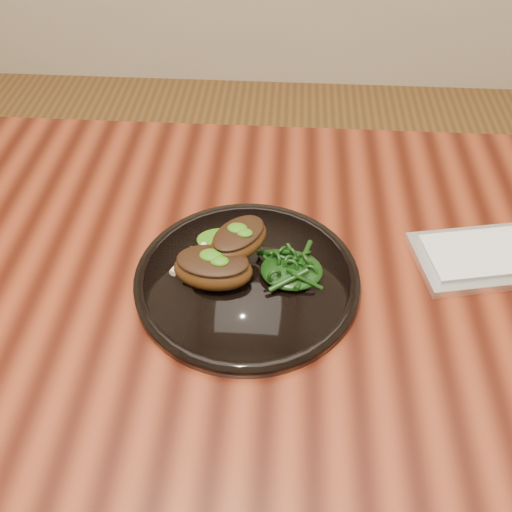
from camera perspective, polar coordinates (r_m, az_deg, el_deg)
The scene contains 6 objects.
desk at distance 0.89m, azimuth 1.67°, elevation -5.65°, with size 1.60×0.80×0.75m.
plate at distance 0.81m, azimuth -0.90°, elevation -2.34°, with size 0.32×0.32×0.02m.
lamb_chop_front at distance 0.78m, azimuth -4.36°, elevation -1.15°, with size 0.12×0.09×0.05m.
lamb_chop_back at distance 0.80m, azimuth -1.79°, elevation 1.68°, with size 0.11×0.11×0.04m.
herb_smear at distance 0.85m, azimuth -3.23°, elevation 1.62°, with size 0.08×0.05×0.01m, color #1C4E08.
greens_heap at distance 0.79m, azimuth 3.60°, elevation -1.14°, with size 0.09×0.08×0.03m.
Camera 1 is at (0.01, -0.57, 1.35)m, focal length 40.00 mm.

